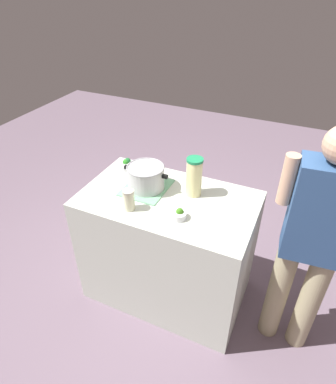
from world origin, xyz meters
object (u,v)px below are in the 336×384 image
Objects in this scene: lemonade_pitcher at (194,177)px; broccoli_bowl_center at (179,214)px; mason_jar at (129,200)px; cooking_pot at (146,177)px; broccoli_bowl_front at (127,165)px; person_cook at (311,243)px.

lemonade_pitcher reaches higher than broccoli_bowl_center.
lemonade_pitcher is 1.91× the size of mason_jar.
lemonade_pitcher is 0.47m from mason_jar.
lemonade_pitcher is (0.33, 0.07, 0.04)m from cooking_pot.
lemonade_pitcher is at bearing -10.42° from broccoli_bowl_front.
cooking_pot is at bearing -167.60° from lemonade_pitcher.
cooking_pot is 2.80× the size of broccoli_bowl_front.
broccoli_bowl_front is (-0.60, 0.11, -0.11)m from lemonade_pitcher.
broccoli_bowl_front is (-0.28, 0.44, -0.04)m from mason_jar.
mason_jar is 0.53m from broccoli_bowl_front.
lemonade_pitcher is 0.30m from broccoli_bowl_center.
person_cook is (1.13, -0.08, -0.12)m from cooking_pot.
person_cook reaches higher than lemonade_pitcher.
broccoli_bowl_front is at bearing 169.52° from person_cook.
broccoli_bowl_center is at bearing 8.88° from mason_jar.
person_cook is (1.12, 0.19, -0.10)m from mason_jar.
cooking_pot reaches higher than mason_jar.
broccoli_bowl_center is at bearing -32.81° from broccoli_bowl_front.
person_cook is (1.40, -0.26, -0.06)m from broccoli_bowl_front.
cooking_pot is at bearing -34.36° from broccoli_bowl_front.
lemonade_pitcher is 0.83m from person_cook.
person_cook reaches higher than broccoli_bowl_center.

